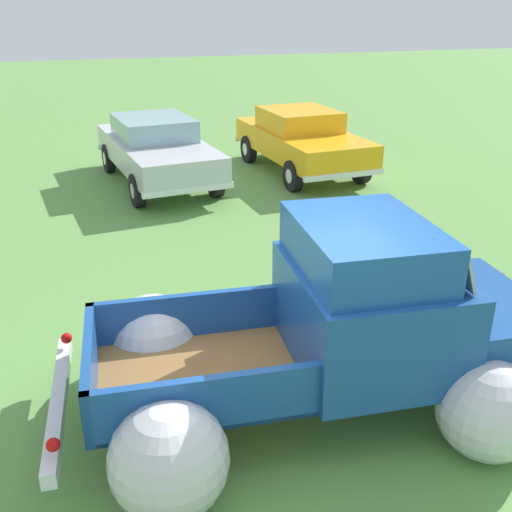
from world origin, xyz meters
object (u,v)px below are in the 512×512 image
at_px(show_car_0, 157,148).
at_px(lane_cone_0, 455,269).
at_px(show_car_1, 301,139).
at_px(lane_cone_1, 500,294).
at_px(vintage_pickup_truck, 341,338).

height_order(show_car_0, lane_cone_0, show_car_0).
relative_size(show_car_1, lane_cone_1, 6.79).
distance_m(vintage_pickup_truck, lane_cone_0, 3.25).
bearing_deg(lane_cone_0, vintage_pickup_truck, -144.91).
relative_size(vintage_pickup_truck, lane_cone_1, 7.56).
bearing_deg(show_car_1, show_car_0, -94.57).
height_order(lane_cone_0, lane_cone_1, same).
height_order(show_car_1, lane_cone_1, show_car_1).
bearing_deg(show_car_1, vintage_pickup_truck, -22.93).
height_order(show_car_1, lane_cone_0, show_car_1).
bearing_deg(vintage_pickup_truck, lane_cone_0, 39.99).
bearing_deg(lane_cone_0, show_car_1, 87.44).
distance_m(vintage_pickup_truck, show_car_0, 8.40).
bearing_deg(lane_cone_1, show_car_1, 88.42).
distance_m(show_car_0, lane_cone_1, 8.04).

